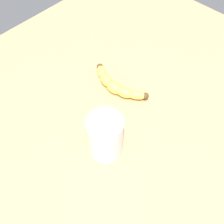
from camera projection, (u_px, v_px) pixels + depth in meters
The scene contains 3 objects.
wooden_tabletop at pixel (137, 114), 84.13cm from camera, with size 120.00×120.00×3.00cm, color tan.
banana at pixel (117, 85), 86.16cm from camera, with size 7.29×20.85×3.87cm.
smoothie_glass at pixel (105, 137), 70.64cm from camera, with size 9.20×9.20×12.96cm.
Camera 1 is at (40.42, 27.45, 70.42)cm, focal length 44.18 mm.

